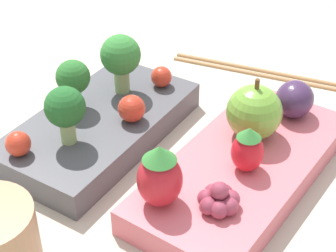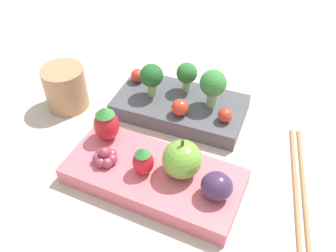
{
  "view_description": "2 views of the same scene",
  "coord_description": "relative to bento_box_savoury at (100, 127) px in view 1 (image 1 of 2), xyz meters",
  "views": [
    {
      "loc": [
        -0.35,
        -0.18,
        0.31
      ],
      "look_at": [
        -0.01,
        0.0,
        0.04
      ],
      "focal_mm": 60.0,
      "sensor_mm": 36.0,
      "label": 1
    },
    {
      "loc": [
        0.1,
        -0.35,
        0.38
      ],
      "look_at": [
        -0.01,
        0.0,
        0.04
      ],
      "focal_mm": 40.0,
      "sensor_mm": 36.0,
      "label": 2
    }
  ],
  "objects": [
    {
      "name": "cherry_tomato_1",
      "position": [
        -0.08,
        0.03,
        0.02
      ],
      "size": [
        0.02,
        0.02,
        0.02
      ],
      "color": "red",
      "rests_on": "bento_box_savoury"
    },
    {
      "name": "cherry_tomato_2",
      "position": [
        0.07,
        -0.02,
        0.02
      ],
      "size": [
        0.02,
        0.02,
        0.02
      ],
      "color": "red",
      "rests_on": "bento_box_savoury"
    },
    {
      "name": "apple",
      "position": [
        0.04,
        -0.13,
        0.03
      ],
      "size": [
        0.05,
        0.05,
        0.06
      ],
      "color": "#70A838",
      "rests_on": "bento_box_fruit"
    },
    {
      "name": "chopsticks_pair",
      "position": [
        0.18,
        -0.09,
        -0.01
      ],
      "size": [
        0.04,
        0.21,
        0.01
      ],
      "color": "#A37547",
      "rests_on": "ground_plane"
    },
    {
      "name": "broccoli_floret_1",
      "position": [
        0.05,
        0.0,
        0.05
      ],
      "size": [
        0.04,
        0.04,
        0.06
      ],
      "color": "#93B770",
      "rests_on": "bento_box_savoury"
    },
    {
      "name": "broccoli_floret_2",
      "position": [
        -0.04,
        0.0,
        0.05
      ],
      "size": [
        0.03,
        0.03,
        0.05
      ],
      "color": "#93B770",
      "rests_on": "bento_box_savoury"
    },
    {
      "name": "strawberry_1",
      "position": [
        -0.07,
        -0.1,
        0.04
      ],
      "size": [
        0.03,
        0.03,
        0.05
      ],
      "color": "red",
      "rests_on": "bento_box_fruit"
    },
    {
      "name": "ground_plane",
      "position": [
        0.01,
        -0.07,
        -0.01
      ],
      "size": [
        4.0,
        4.0,
        0.0
      ],
      "primitive_type": "plane",
      "color": "#BCB29E"
    },
    {
      "name": "grape_cluster",
      "position": [
        -0.06,
        -0.14,
        0.02
      ],
      "size": [
        0.03,
        0.03,
        0.02
      ],
      "color": "#93384C",
      "rests_on": "bento_box_fruit"
    },
    {
      "name": "bento_box_fruit",
      "position": [
        0.01,
        -0.14,
        -0.0
      ],
      "size": [
        0.23,
        0.13,
        0.02
      ],
      "color": "#DB6670",
      "rests_on": "ground_plane"
    },
    {
      "name": "broccoli_floret_0",
      "position": [
        0.0,
        0.03,
        0.04
      ],
      "size": [
        0.03,
        0.03,
        0.05
      ],
      "color": "#93B770",
      "rests_on": "bento_box_savoury"
    },
    {
      "name": "bento_box_savoury",
      "position": [
        0.0,
        0.0,
        0.0
      ],
      "size": [
        0.2,
        0.11,
        0.03
      ],
      "color": "#4C4C51",
      "rests_on": "ground_plane"
    },
    {
      "name": "plum",
      "position": [
        0.09,
        -0.15,
        0.03
      ],
      "size": [
        0.04,
        0.03,
        0.03
      ],
      "color": "#42284C",
      "rests_on": "bento_box_fruit"
    },
    {
      "name": "cherry_tomato_0",
      "position": [
        0.01,
        -0.03,
        0.03
      ],
      "size": [
        0.02,
        0.02,
        0.02
      ],
      "color": "red",
      "rests_on": "bento_box_savoury"
    },
    {
      "name": "strawberry_0",
      "position": [
        -0.0,
        -0.14,
        0.03
      ],
      "size": [
        0.03,
        0.03,
        0.04
      ],
      "color": "red",
      "rests_on": "bento_box_fruit"
    }
  ]
}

